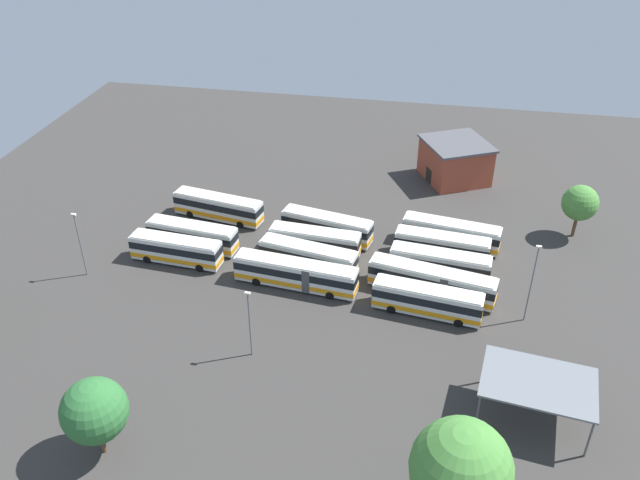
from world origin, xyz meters
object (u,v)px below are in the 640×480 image
bus_row2_slot1 (218,207)px  tree_northwest (580,203)px  bus_row1_slot3 (308,257)px  tree_north_edge (461,469)px  bus_row1_slot4 (296,274)px  maintenance_shelter (539,383)px  tree_northeast (94,411)px  bus_row1_slot2 (315,241)px  bus_row0_slot0 (451,233)px  bus_row0_slot4 (427,300)px  depot_building (455,161)px  lamp_post_far_corner (250,321)px  lamp_post_near_entrance (532,281)px  bus_row0_slot2 (440,264)px  bus_row0_slot1 (442,246)px  bus_row2_slot4 (176,250)px  bus_row1_slot1 (327,226)px  lamp_post_mid_lot (80,242)px  bus_row2_slot3 (192,235)px  bus_row0_slot3 (432,281)px

bus_row2_slot1 → tree_northwest: tree_northwest is taller
bus_row1_slot3 → tree_north_edge: bearing=119.6°
bus_row1_slot4 → maintenance_shelter: 29.44m
tree_northeast → bus_row1_slot2: bearing=-109.2°
bus_row0_slot0 → bus_row0_slot4: bearing=81.5°
depot_building → bus_row1_slot3: bearing=59.1°
bus_row1_slot4 → lamp_post_far_corner: lamp_post_far_corner is taller
bus_row1_slot2 → depot_building: size_ratio=0.94×
bus_row0_slot4 → tree_northeast: (25.80, 24.03, 3.05)m
tree_northeast → lamp_post_near_entrance: bearing=-145.5°
bus_row0_slot2 → lamp_post_near_entrance: bearing=145.7°
bus_row0_slot2 → tree_northeast: tree_northeast is taller
bus_row0_slot1 → bus_row1_slot2: 15.48m
bus_row1_slot2 → bus_row2_slot4: size_ratio=1.00×
bus_row1_slot1 → tree_northeast: 39.21m
bus_row0_slot1 → maintenance_shelter: maintenance_shelter is taller
bus_row1_slot1 → lamp_post_mid_lot: 29.71m
depot_building → lamp_post_mid_lot: 53.78m
bus_row2_slot1 → bus_row1_slot2: bearing=157.5°
bus_row2_slot3 → depot_building: 40.69m
bus_row0_slot4 → tree_northeast: 35.38m
lamp_post_near_entrance → bus_row0_slot3: bearing=-15.2°
lamp_post_near_entrance → tree_north_edge: size_ratio=0.93×
bus_row1_slot1 → tree_northeast: bearing=71.6°
bus_row1_slot2 → bus_row1_slot3: same height
bus_row0_slot3 → tree_north_edge: tree_north_edge is taller
bus_row1_slot2 → depot_building: depot_building is taller
bus_row1_slot3 → lamp_post_near_entrance: bearing=169.0°
bus_row0_slot2 → tree_north_edge: tree_north_edge is taller
bus_row0_slot0 → bus_row0_slot2: same height
bus_row1_slot4 → maintenance_shelter: size_ratio=1.37×
bus_row0_slot0 → tree_northeast: bearing=53.9°
bus_row0_slot4 → depot_building: depot_building is taller
bus_row0_slot3 → depot_building: size_ratio=1.21×
lamp_post_near_entrance → tree_northwest: (-7.31, -18.88, -0.32)m
bus_row0_slot1 → tree_northeast: size_ratio=1.52×
bus_row0_slot4 → depot_building: size_ratio=1.00×
bus_row1_slot4 → bus_row2_slot3: same height
bus_row2_slot3 → lamp_post_near_entrance: bearing=170.2°
bus_row0_slot0 → bus_row1_slot4: size_ratio=0.85×
bus_row0_slot0 → depot_building: 18.98m
bus_row0_slot3 → bus_row2_slot3: (29.86, -4.13, -0.00)m
bus_row2_slot1 → depot_building: size_ratio=1.05×
bus_row0_slot4 → lamp_post_far_corner: 19.72m
bus_row0_slot2 → tree_northwest: tree_northwest is taller
bus_row0_slot2 → maintenance_shelter: bearing=114.0°
lamp_post_far_corner → tree_north_edge: bearing=142.5°
bus_row1_slot4 → bus_row2_slot1: (13.66, -13.10, -0.00)m
bus_row2_slot4 → depot_building: (-32.43, -29.02, 1.18)m
bus_row0_slot3 → lamp_post_near_entrance: 10.94m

